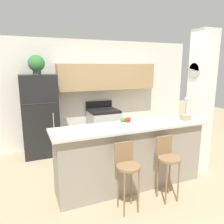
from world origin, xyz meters
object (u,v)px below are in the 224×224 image
Objects in this scene: orchid_vase at (185,115)px; refrigerator at (40,116)px; bar_stool_right at (168,159)px; stove_range at (103,127)px; fruit_bowl at (126,122)px; potted_plant_on_fridge at (36,64)px; bar_stool_left at (127,167)px.

refrigerator is at bearing 137.80° from orchid_vase.
stove_range is at bearing 92.05° from bar_stool_right.
orchid_vase is 1.06m from fruit_bowl.
orchid_vase is (0.75, -1.99, 0.67)m from stove_range.
fruit_bowl is (1.15, -1.85, -0.90)m from potted_plant_on_fridge.
bar_stool_right is at bearing 0.00° from bar_stool_left.
orchid_vase is at bearing -7.79° from fruit_bowl.
stove_range is 2.67× the size of potted_plant_on_fridge.
refrigerator is 1.65× the size of stove_range.
orchid_vase is 1.53× the size of fruit_bowl.
bar_stool_right is at bearing -56.06° from fruit_bowl.
bar_stool_right is at bearing -146.39° from orchid_vase.
potted_plant_on_fridge reaches higher than refrigerator.
refrigerator is at bearing 122.33° from bar_stool_right.
fruit_bowl reaches higher than stove_range.
orchid_vase is at bearing -42.20° from potted_plant_on_fridge.
bar_stool_right is (1.54, -2.44, -0.27)m from refrigerator.
fruit_bowl is (-0.39, 0.58, 0.46)m from bar_stool_right.
potted_plant_on_fridge is at bearing 120.56° from refrigerator.
refrigerator reaches higher than stove_range.
bar_stool_left is 1.00× the size of bar_stool_right.
potted_plant_on_fridge is (-0.00, 0.00, 1.10)m from refrigerator.
potted_plant_on_fridge reaches higher than bar_stool_left.
fruit_bowl is at bearing -99.39° from stove_range.
fruit_bowl is at bearing 123.94° from bar_stool_right.
orchid_vase reaches higher than stove_range.
refrigerator reaches higher than fruit_bowl.
stove_range is 2.10m from potted_plant_on_fridge.
stove_range is at bearing 80.61° from fruit_bowl.
refrigerator reaches higher than bar_stool_right.
refrigerator is 4.45× the size of orchid_vase.
bar_stool_right is 0.95m from orchid_vase.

